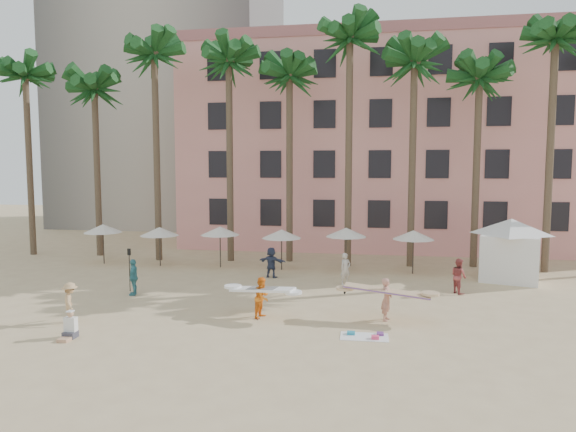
{
  "coord_description": "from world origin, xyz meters",
  "views": [
    {
      "loc": [
        4.67,
        -18.6,
        6.37
      ],
      "look_at": [
        0.51,
        6.0,
        4.0
      ],
      "focal_mm": 32.0,
      "sensor_mm": 36.0,
      "label": 1
    }
  ],
  "objects_px": {
    "pink_hotel": "(403,148)",
    "carrier_yellow": "(387,296)",
    "cabana": "(510,244)",
    "carrier_white": "(262,296)"
  },
  "relations": [
    {
      "from": "pink_hotel",
      "to": "carrier_yellow",
      "type": "distance_m",
      "value": 24.37
    },
    {
      "from": "pink_hotel",
      "to": "cabana",
      "type": "relative_size",
      "value": 6.27
    },
    {
      "from": "cabana",
      "to": "carrier_yellow",
      "type": "distance_m",
      "value": 11.49
    },
    {
      "from": "carrier_white",
      "to": "carrier_yellow",
      "type": "bearing_deg",
      "value": 4.94
    },
    {
      "from": "pink_hotel",
      "to": "carrier_white",
      "type": "distance_m",
      "value": 25.72
    },
    {
      "from": "carrier_yellow",
      "to": "carrier_white",
      "type": "xyz_separation_m",
      "value": [
        -5.2,
        -0.45,
        -0.09
      ]
    },
    {
      "from": "cabana",
      "to": "carrier_yellow",
      "type": "relative_size",
      "value": 1.56
    },
    {
      "from": "cabana",
      "to": "carrier_yellow",
      "type": "height_order",
      "value": "cabana"
    },
    {
      "from": "carrier_yellow",
      "to": "pink_hotel",
      "type": "bearing_deg",
      "value": 85.65
    },
    {
      "from": "cabana",
      "to": "carrier_white",
      "type": "xyz_separation_m",
      "value": [
        -12.25,
        -9.46,
        -1.14
      ]
    }
  ]
}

